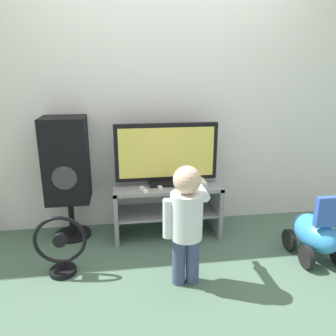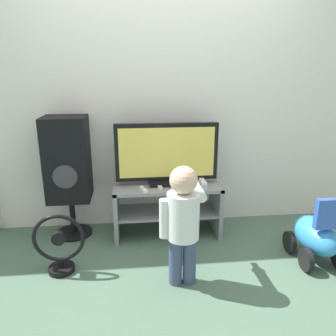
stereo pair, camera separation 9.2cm
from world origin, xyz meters
TOP-DOWN VIEW (x-y plane):
  - ground_plane at (0.00, 0.00)m, footprint 16.00×16.00m
  - wall_back at (0.00, 0.49)m, footprint 10.00×0.06m
  - tv_stand at (0.00, 0.21)m, footprint 0.95×0.41m
  - television at (0.00, 0.23)m, footprint 0.90×0.20m
  - game_console at (0.31, 0.14)m, footprint 0.05×0.18m
  - remote_primary at (-0.22, 0.07)m, footprint 0.07×0.13m
  - remote_secondary at (-0.07, 0.14)m, footprint 0.05×0.13m
  - child at (0.03, -0.54)m, footprint 0.33×0.49m
  - speaker_tower at (-0.86, 0.28)m, footprint 0.37×0.34m
  - floor_fan at (-0.86, -0.32)m, footprint 0.38×0.19m
  - ride_on_toy at (1.11, -0.38)m, footprint 0.31×0.49m

SIDE VIEW (x-z plane):
  - ground_plane at x=0.00m, z-range 0.00..0.00m
  - floor_fan at x=-0.86m, z-range -0.02..0.44m
  - ride_on_toy at x=1.11m, z-range -0.07..0.50m
  - tv_stand at x=0.00m, z-range 0.07..0.55m
  - remote_primary at x=-0.22m, z-range 0.48..0.50m
  - remote_secondary at x=-0.07m, z-range 0.48..0.50m
  - game_console at x=0.31m, z-range 0.48..0.53m
  - child at x=0.03m, z-range 0.08..0.94m
  - speaker_tower at x=-0.86m, z-range 0.15..1.24m
  - television at x=0.00m, z-range 0.47..1.02m
  - wall_back at x=0.00m, z-range 0.00..2.60m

